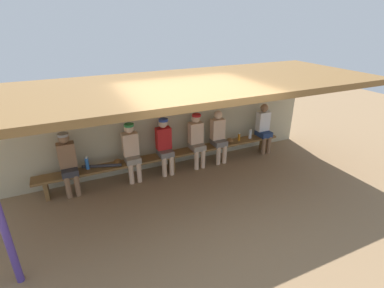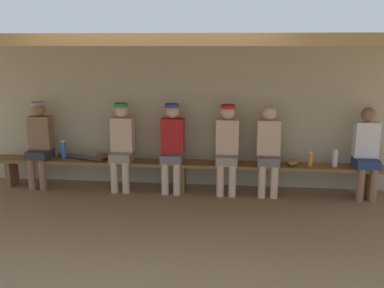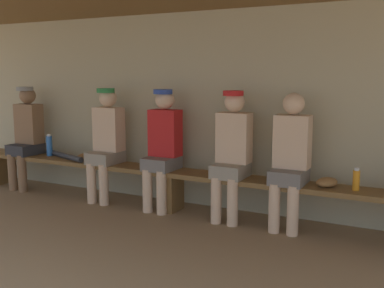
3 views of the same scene
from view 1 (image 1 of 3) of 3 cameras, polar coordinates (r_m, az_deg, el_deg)
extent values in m
plane|color=#8C6D4C|center=(5.93, 1.50, -11.88)|extent=(24.00, 24.00, 0.00)
cube|color=#B7AD8C|center=(7.07, -5.59, 4.23)|extent=(8.00, 0.20, 2.20)
cube|color=brown|center=(5.58, -1.49, 11.40)|extent=(8.00, 2.80, 0.12)
cylinder|color=#4C388C|center=(4.54, -33.47, -12.08)|extent=(0.10, 0.10, 2.20)
cube|color=brown|center=(6.93, -4.12, -2.08)|extent=(6.00, 0.36, 0.05)
cube|color=brown|center=(6.73, -26.71, -7.95)|extent=(0.08, 0.29, 0.41)
cube|color=brown|center=(7.04, -4.07, -3.76)|extent=(0.08, 0.29, 0.41)
cube|color=brown|center=(8.30, 13.93, 0.04)|extent=(0.08, 0.29, 0.41)
cube|color=slate|center=(7.38, 5.27, 0.36)|extent=(0.32, 0.40, 0.14)
cylinder|color=beige|center=(7.33, 5.19, -2.29)|extent=(0.11, 0.11, 0.48)
cylinder|color=beige|center=(7.42, 6.40, -2.02)|extent=(0.11, 0.11, 0.48)
cube|color=beige|center=(7.32, 5.06, 2.96)|extent=(0.34, 0.20, 0.52)
sphere|color=beige|center=(7.20, 5.16, 5.71)|extent=(0.21, 0.21, 0.21)
cube|color=slate|center=(6.83, -5.29, -1.67)|extent=(0.32, 0.40, 0.14)
cylinder|color=beige|center=(6.80, -5.45, -4.54)|extent=(0.11, 0.11, 0.48)
cylinder|color=beige|center=(6.85, -4.04, -4.25)|extent=(0.11, 0.11, 0.48)
cube|color=red|center=(6.76, -5.63, 1.12)|extent=(0.34, 0.20, 0.52)
sphere|color=beige|center=(6.63, -5.76, 4.07)|extent=(0.21, 0.21, 0.21)
cylinder|color=#2D47A5|center=(6.56, -5.67, 4.70)|extent=(0.21, 0.21, 0.05)
cube|color=gray|center=(6.64, -11.64, -2.86)|extent=(0.32, 0.40, 0.14)
cylinder|color=beige|center=(6.62, -11.85, -5.81)|extent=(0.11, 0.11, 0.48)
cylinder|color=beige|center=(6.66, -10.34, -5.52)|extent=(0.11, 0.11, 0.48)
cube|color=beige|center=(6.57, -12.04, -0.01)|extent=(0.34, 0.20, 0.52)
sphere|color=beige|center=(6.44, -12.32, 3.01)|extent=(0.21, 0.21, 0.21)
cylinder|color=#2D8442|center=(6.37, -12.31, 3.65)|extent=(0.21, 0.21, 0.05)
cube|color=navy|center=(8.13, 13.89, 2.01)|extent=(0.32, 0.40, 0.14)
cylinder|color=#8C6647|center=(8.07, 13.87, -0.38)|extent=(0.11, 0.11, 0.48)
cylinder|color=#8C6647|center=(8.18, 14.87, -0.16)|extent=(0.11, 0.11, 0.48)
cube|color=white|center=(8.07, 13.77, 4.38)|extent=(0.34, 0.20, 0.52)
sphere|color=#8C6647|center=(7.96, 14.03, 6.89)|extent=(0.21, 0.21, 0.21)
cube|color=#333338|center=(6.53, -22.87, -4.88)|extent=(0.32, 0.40, 0.14)
cylinder|color=#8C6647|center=(6.53, -23.16, -7.87)|extent=(0.11, 0.11, 0.48)
cylinder|color=#8C6647|center=(6.53, -21.59, -7.61)|extent=(0.11, 0.11, 0.48)
cube|color=#8C6647|center=(6.46, -23.38, -1.99)|extent=(0.34, 0.20, 0.52)
sphere|color=#8C6647|center=(6.32, -23.92, 1.03)|extent=(0.21, 0.21, 0.21)
cylinder|color=gray|center=(6.25, -24.04, 1.66)|extent=(0.21, 0.21, 0.05)
cube|color=gray|center=(7.12, 0.99, -0.46)|extent=(0.32, 0.40, 0.14)
cylinder|color=beige|center=(7.08, 0.88, -3.21)|extent=(0.11, 0.11, 0.48)
cylinder|color=beige|center=(7.15, 2.18, -2.94)|extent=(0.11, 0.11, 0.48)
cube|color=beige|center=(7.05, 0.72, 2.22)|extent=(0.34, 0.20, 0.52)
sphere|color=beige|center=(6.92, 0.74, 5.07)|extent=(0.21, 0.21, 0.21)
cylinder|color=red|center=(6.86, 0.89, 5.68)|extent=(0.21, 0.21, 0.05)
cylinder|color=blue|center=(6.57, -19.93, -3.63)|extent=(0.08, 0.08, 0.26)
cylinder|color=white|center=(6.51, -20.10, -2.53)|extent=(0.05, 0.05, 0.02)
cylinder|color=silver|center=(7.88, 11.37, 1.90)|extent=(0.08, 0.08, 0.23)
cylinder|color=white|center=(7.83, 11.44, 2.76)|extent=(0.05, 0.05, 0.02)
cylinder|color=orange|center=(7.69, 9.23, 1.32)|extent=(0.06, 0.06, 0.19)
cylinder|color=white|center=(7.65, 9.28, 2.05)|extent=(0.04, 0.04, 0.02)
ellipsoid|color=olive|center=(7.58, 7.49, 0.71)|extent=(0.25, 0.29, 0.09)
ellipsoid|color=brown|center=(6.64, -14.46, -3.41)|extent=(0.25, 0.29, 0.09)
cylinder|color=#333338|center=(6.59, -17.31, -4.11)|extent=(0.81, 0.33, 0.07)
camera|label=2|loc=(3.27, 68.29, -14.98)|focal=41.21mm
camera|label=3|loc=(5.23, 42.85, -4.85)|focal=43.08mm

